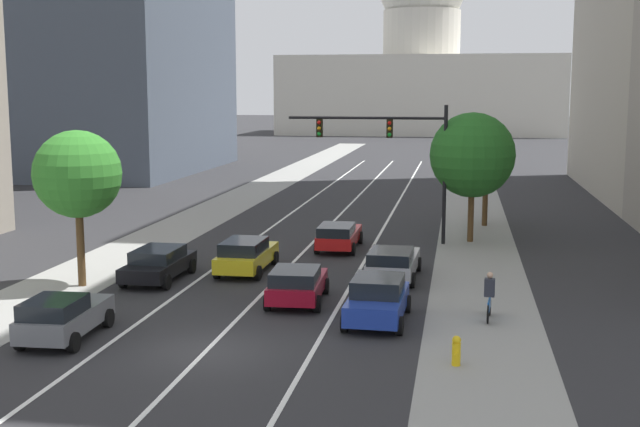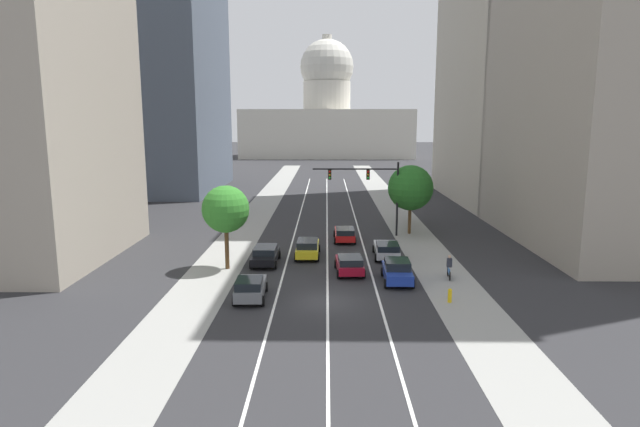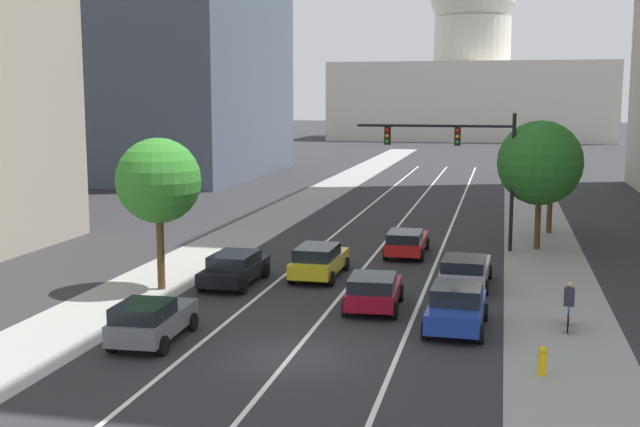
# 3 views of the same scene
# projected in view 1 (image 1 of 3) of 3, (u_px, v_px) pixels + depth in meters

# --- Properties ---
(ground_plane) EXTENTS (400.00, 400.00, 0.00)m
(ground_plane) POSITION_uv_depth(u_px,v_px,m) (361.00, 193.00, 64.38)
(ground_plane) COLOR #2B2B2D
(sidewalk_left) EXTENTS (4.05, 130.00, 0.01)m
(sidewalk_left) POSITION_uv_depth(u_px,v_px,m) (239.00, 199.00, 60.94)
(sidewalk_left) COLOR gray
(sidewalk_left) RESTS_ON ground
(sidewalk_right) EXTENTS (4.05, 130.00, 0.01)m
(sidewalk_right) POSITION_uv_depth(u_px,v_px,m) (473.00, 204.00, 58.07)
(sidewalk_right) COLOR gray
(sidewalk_right) RESTS_ON ground
(lane_stripe_left) EXTENTS (0.16, 90.00, 0.01)m
(lane_stripe_left) POSITION_uv_depth(u_px,v_px,m) (279.00, 222.00, 50.31)
(lane_stripe_left) COLOR white
(lane_stripe_left) RESTS_ON ground
(lane_stripe_center) EXTENTS (0.16, 90.00, 0.01)m
(lane_stripe_center) POSITION_uv_depth(u_px,v_px,m) (332.00, 223.00, 49.76)
(lane_stripe_center) COLOR white
(lane_stripe_center) RESTS_ON ground
(lane_stripe_right) EXTENTS (0.16, 90.00, 0.01)m
(lane_stripe_right) POSITION_uv_depth(u_px,v_px,m) (385.00, 225.00, 49.21)
(lane_stripe_right) COLOR white
(lane_stripe_right) RESTS_ON ground
(capitol_building) EXTENTS (50.89, 22.04, 35.98)m
(capitol_building) POSITION_uv_depth(u_px,v_px,m) (421.00, 71.00, 151.25)
(capitol_building) COLOR beige
(capitol_building) RESTS_ON ground
(car_red) EXTENTS (2.03, 4.70, 1.41)m
(car_red) POSITION_uv_depth(u_px,v_px,m) (339.00, 235.00, 41.44)
(car_red) COLOR red
(car_red) RESTS_ON ground
(car_black) EXTENTS (2.10, 4.61, 1.40)m
(car_black) POSITION_uv_depth(u_px,v_px,m) (159.00, 263.00, 34.75)
(car_black) COLOR black
(car_black) RESTS_ON ground
(car_gray) EXTENTS (2.08, 4.10, 1.52)m
(car_gray) POSITION_uv_depth(u_px,v_px,m) (63.00, 316.00, 26.42)
(car_gray) COLOR slate
(car_gray) RESTS_ON ground
(car_crimson) EXTENTS (2.22, 4.13, 1.43)m
(car_crimson) POSITION_uv_depth(u_px,v_px,m) (297.00, 284.00, 30.99)
(car_crimson) COLOR maroon
(car_crimson) RESTS_ON ground
(car_silver) EXTENTS (2.23, 4.69, 1.44)m
(car_silver) POSITION_uv_depth(u_px,v_px,m) (393.00, 262.00, 34.87)
(car_silver) COLOR #B2B5BA
(car_silver) RESTS_ON ground
(car_blue) EXTENTS (2.15, 4.23, 1.60)m
(car_blue) POSITION_uv_depth(u_px,v_px,m) (378.00, 299.00, 28.48)
(car_blue) COLOR #1E389E
(car_blue) RESTS_ON ground
(car_yellow) EXTENTS (2.06, 4.69, 1.52)m
(car_yellow) POSITION_uv_depth(u_px,v_px,m) (246.00, 255.00, 36.29)
(car_yellow) COLOR yellow
(car_yellow) RESTS_ON ground
(traffic_signal_mast) EXTENTS (8.37, 0.39, 7.28)m
(traffic_signal_mast) POSITION_uv_depth(u_px,v_px,m) (396.00, 146.00, 42.75)
(traffic_signal_mast) COLOR black
(traffic_signal_mast) RESTS_ON ground
(fire_hydrant) EXTENTS (0.26, 0.35, 0.91)m
(fire_hydrant) POSITION_uv_depth(u_px,v_px,m) (456.00, 350.00, 23.98)
(fire_hydrant) COLOR yellow
(fire_hydrant) RESTS_ON ground
(cyclist) EXTENTS (0.39, 1.70, 1.72)m
(cyclist) POSITION_uv_depth(u_px,v_px,m) (489.00, 296.00, 28.71)
(cyclist) COLOR black
(cyclist) RESTS_ON ground
(street_tree_far_right) EXTENTS (4.50, 4.50, 6.89)m
(street_tree_far_right) POSITION_uv_depth(u_px,v_px,m) (472.00, 155.00, 43.11)
(street_tree_far_right) COLOR #51381E
(street_tree_far_right) RESTS_ON ground
(street_tree_mid_left) EXTENTS (3.58, 3.58, 6.44)m
(street_tree_mid_left) POSITION_uv_depth(u_px,v_px,m) (77.00, 175.00, 33.18)
(street_tree_mid_left) COLOR #51381E
(street_tree_mid_left) RESTS_ON ground
(street_tree_near_right) EXTENTS (3.06, 3.06, 5.46)m
(street_tree_near_right) POSITION_uv_depth(u_px,v_px,m) (486.00, 161.00, 48.36)
(street_tree_near_right) COLOR #51381E
(street_tree_near_right) RESTS_ON ground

